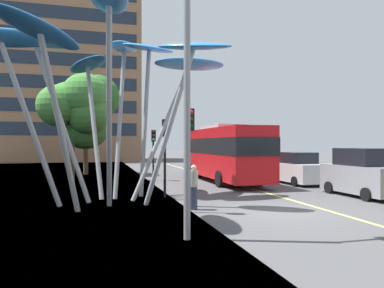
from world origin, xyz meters
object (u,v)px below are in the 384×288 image
Objects in this scene: traffic_light_kerb_far at (165,141)px; car_parked_mid at (363,174)px; pedestrian at (194,187)px; street_lamp at (202,50)px; car_parked_far at (296,169)px; traffic_light_kerb_near at (190,138)px; leaf_sculpture at (100,56)px; traffic_light_island_mid at (153,144)px; red_bus at (222,151)px.

traffic_light_kerb_far reaches higher than car_parked_mid.
pedestrian is at bearing -171.22° from car_parked_mid.
traffic_light_kerb_far is at bearing 87.02° from street_lamp.
car_parked_far is 15.20m from street_lamp.
car_parked_mid is 0.54× the size of street_lamp.
traffic_light_kerb_near is at bearing -117.10° from pedestrian.
leaf_sculpture is 13.91m from car_parked_far.
street_lamp is (-0.57, -3.52, 2.29)m from traffic_light_kerb_near.
traffic_light_kerb_far is 9.60m from car_parked_mid.
red_bus is at bearing -20.59° from traffic_light_island_mid.
traffic_light_kerb_near reaches higher than traffic_light_island_mid.
traffic_light_kerb_far is 1.06× the size of traffic_light_island_mid.
leaf_sculpture is 5.56m from traffic_light_kerb_near.
traffic_light_kerb_near is (3.14, -3.01, -3.46)m from leaf_sculpture.
red_bus is at bearing 147.15° from car_parked_far.
leaf_sculpture is 13.30m from car_parked_mid.
pedestrian is (-8.78, -1.36, -0.21)m from car_parked_mid.
pedestrian is at bearing -34.85° from leaf_sculpture.
red_bus reaches higher than car_parked_mid.
traffic_light_kerb_far is at bearing -157.41° from car_parked_far.
pedestrian is at bearing -90.83° from traffic_light_island_mid.
traffic_light_island_mid is (0.66, 7.99, -0.14)m from traffic_light_kerb_far.
leaf_sculpture is at bearing 175.10° from car_parked_mid.
traffic_light_kerb_far is 0.46× the size of street_lamp.
car_parked_mid is at bearing -4.90° from leaf_sculpture.
leaf_sculpture reaches higher than traffic_light_island_mid.
red_bus is 3.27× the size of traffic_light_island_mid.
car_parked_mid is 0.96× the size of car_parked_far.
leaf_sculpture reaches higher than traffic_light_kerb_far.
traffic_light_island_mid is 13.23m from car_parked_mid.
traffic_light_kerb_near is 11.91m from traffic_light_island_mid.
street_lamp is 5.94m from pedestrian.
red_bus is at bearing 51.58° from traffic_light_kerb_far.
red_bus is 6.57× the size of pedestrian.
street_lamp is at bearing -92.98° from traffic_light_kerb_far.
traffic_light_island_mid is 15.66m from street_lamp.
traffic_light_kerb_far is 0.86× the size of car_parked_mid.
red_bus is 2.97× the size of traffic_light_kerb_near.
car_parked_mid is at bearing 12.20° from traffic_light_kerb_near.
red_bus is 4.90m from car_parked_far.
traffic_light_kerb_far is 9.94m from car_parked_far.
traffic_light_kerb_far is at bearing -94.71° from traffic_light_island_mid.
red_bus is at bearing 42.17° from leaf_sculpture.
red_bus is 15.10m from street_lamp.
car_parked_mid reaches higher than car_parked_far.
pedestrian is (0.31, 0.61, -1.88)m from traffic_light_kerb_near.
red_bus is 8.13m from traffic_light_kerb_far.
traffic_light_kerb_near is (-4.85, -10.25, 0.70)m from red_bus.
pedestrian is (3.45, -2.40, -5.34)m from leaf_sculpture.
traffic_light_kerb_far is at bearing 92.68° from traffic_light_kerb_near.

